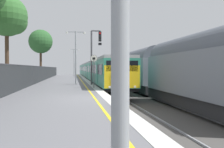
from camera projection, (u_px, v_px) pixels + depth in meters
ground at (147, 108)px, 14.32m from camera, size 17.40×110.00×1.21m
commuter_train_at_platform at (92, 70)px, 47.97m from camera, size 2.83×60.22×3.81m
freight_train_adjacent_track at (126, 69)px, 35.79m from camera, size 2.60×54.20×4.73m
signal_gantry at (94, 51)px, 25.07m from camera, size 1.10×0.24×5.46m
speed_limit_sign at (94, 67)px, 21.20m from camera, size 0.59×0.08×2.78m
platform_lamp_mid at (76, 53)px, 25.90m from camera, size 2.00×0.20×5.51m
platform_lamp_far at (74, 60)px, 49.94m from camera, size 2.00×0.20×5.48m
background_tree_left at (8, 17)px, 20.01m from camera, size 3.27×3.27×7.48m
background_tree_right at (40, 42)px, 44.75m from camera, size 4.23×4.23×8.58m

